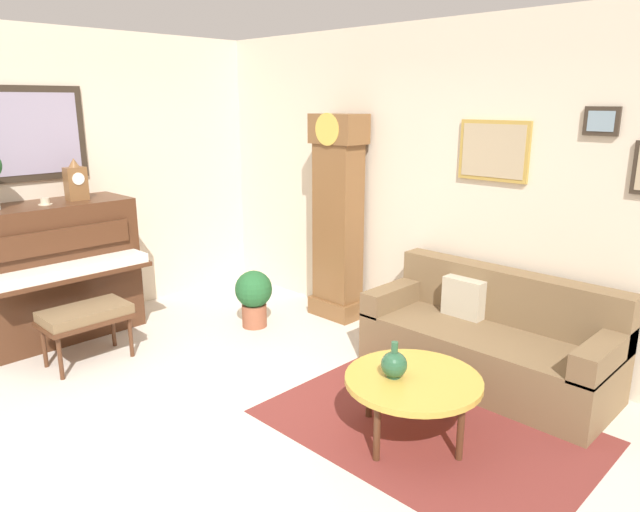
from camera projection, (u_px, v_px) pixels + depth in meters
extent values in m
cube|color=beige|center=(208.00, 428.00, 4.00)|extent=(6.40, 6.00, 0.10)
cube|color=beige|center=(37.00, 183.00, 5.38)|extent=(0.10, 4.90, 2.80)
cube|color=#33281E|center=(23.00, 134.00, 5.17)|extent=(0.03, 1.10, 0.84)
cube|color=#998EA8|center=(24.00, 134.00, 5.16)|extent=(0.01, 0.98, 0.72)
cube|color=beige|center=(419.00, 184.00, 5.29)|extent=(5.30, 0.10, 2.80)
cube|color=#33281E|center=(602.00, 121.00, 4.04)|extent=(0.24, 0.03, 0.20)
cube|color=#7A93A3|center=(601.00, 121.00, 4.03)|extent=(0.18, 0.01, 0.14)
cube|color=#B28E3D|center=(494.00, 151.00, 4.64)|extent=(0.60, 0.03, 0.48)
cube|color=tan|center=(493.00, 151.00, 4.63)|extent=(0.54, 0.01, 0.42)
cube|color=maroon|center=(428.00, 426.00, 3.93)|extent=(2.10, 1.50, 0.01)
cube|color=#4C2B19|center=(52.00, 272.00, 5.29)|extent=(0.60, 1.44, 1.26)
cube|color=#4C2B19|center=(72.00, 276.00, 4.99)|extent=(0.28, 1.38, 0.04)
cube|color=white|center=(71.00, 269.00, 4.97)|extent=(0.26, 1.32, 0.08)
cube|color=#4C2B19|center=(62.00, 240.00, 4.98)|extent=(0.03, 1.20, 0.20)
cube|color=#4C2B19|center=(86.00, 319.00, 4.82)|extent=(0.42, 0.70, 0.04)
cube|color=brown|center=(85.00, 313.00, 4.80)|extent=(0.40, 0.68, 0.08)
cylinder|color=#4C2B19|center=(60.00, 358.00, 4.56)|extent=(0.04, 0.04, 0.36)
cylinder|color=#4C2B19|center=(131.00, 337.00, 4.97)|extent=(0.04, 0.04, 0.36)
cylinder|color=#4C2B19|center=(44.00, 347.00, 4.77)|extent=(0.04, 0.04, 0.36)
cylinder|color=#4C2B19|center=(113.00, 327.00, 5.19)|extent=(0.04, 0.04, 0.36)
cube|color=brown|center=(337.00, 307.00, 5.97)|extent=(0.52, 0.34, 0.18)
cube|color=brown|center=(338.00, 231.00, 5.76)|extent=(0.44, 0.28, 1.78)
cube|color=brown|center=(339.00, 129.00, 5.50)|extent=(0.52, 0.32, 0.28)
cylinder|color=gold|center=(327.00, 129.00, 5.39)|extent=(0.30, 0.02, 0.30)
cylinder|color=gold|center=(334.00, 225.00, 5.71)|extent=(0.03, 0.03, 0.70)
cube|color=brown|center=(485.00, 355.00, 4.54)|extent=(1.90, 0.80, 0.42)
cube|color=brown|center=(507.00, 297.00, 4.64)|extent=(1.90, 0.20, 0.44)
cube|color=brown|center=(397.00, 295.00, 5.04)|extent=(0.18, 0.80, 0.20)
cube|color=brown|center=(604.00, 354.00, 3.88)|extent=(0.18, 0.80, 0.20)
cube|color=#B7AD93|center=(463.00, 298.00, 4.74)|extent=(0.34, 0.12, 0.32)
cylinder|color=gold|center=(413.00, 380.00, 3.71)|extent=(0.88, 0.88, 0.04)
torus|color=#4C2B19|center=(413.00, 380.00, 3.71)|extent=(0.88, 0.88, 0.04)
cylinder|color=#4C2B19|center=(443.00, 391.00, 4.02)|extent=(0.04, 0.04, 0.39)
cylinder|color=#4C2B19|center=(461.00, 431.00, 3.52)|extent=(0.04, 0.04, 0.39)
cylinder|color=#4C2B19|center=(377.00, 432.00, 3.52)|extent=(0.04, 0.04, 0.39)
cylinder|color=#4C2B19|center=(369.00, 391.00, 4.01)|extent=(0.04, 0.04, 0.39)
cube|color=brown|center=(76.00, 184.00, 5.28)|extent=(0.12, 0.18, 0.30)
cylinder|color=white|center=(78.00, 179.00, 5.22)|extent=(0.01, 0.11, 0.11)
cone|color=brown|center=(74.00, 163.00, 5.23)|extent=(0.10, 0.10, 0.08)
cylinder|color=beige|center=(45.00, 204.00, 5.07)|extent=(0.12, 0.12, 0.01)
cylinder|color=beige|center=(45.00, 201.00, 5.06)|extent=(0.08, 0.08, 0.06)
cylinder|color=#234C33|center=(394.00, 376.00, 3.71)|extent=(0.09, 0.09, 0.01)
sphere|color=#285638|center=(394.00, 365.00, 3.69)|extent=(0.17, 0.17, 0.17)
cylinder|color=#285638|center=(395.00, 348.00, 3.66)|extent=(0.04, 0.04, 0.08)
cylinder|color=#935138|center=(254.00, 315.00, 5.66)|extent=(0.24, 0.24, 0.22)
sphere|color=#235B2D|center=(254.00, 289.00, 5.59)|extent=(0.36, 0.36, 0.36)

